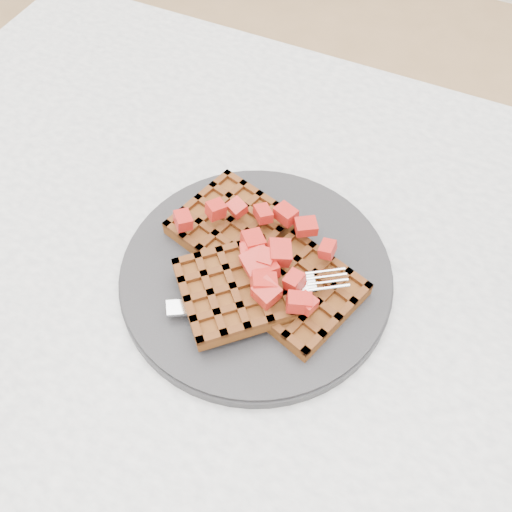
# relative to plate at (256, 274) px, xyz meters

# --- Properties ---
(ground) EXTENTS (4.00, 4.00, 0.00)m
(ground) POSITION_rel_plate_xyz_m (0.09, -0.03, -0.76)
(ground) COLOR tan
(ground) RESTS_ON ground
(table) EXTENTS (1.20, 0.80, 0.75)m
(table) POSITION_rel_plate_xyz_m (0.09, -0.03, -0.12)
(table) COLOR silver
(table) RESTS_ON ground
(plate) EXTENTS (0.27, 0.27, 0.02)m
(plate) POSITION_rel_plate_xyz_m (0.00, 0.00, 0.00)
(plate) COLOR black
(plate) RESTS_ON table
(waffles) EXTENTS (0.22, 0.20, 0.03)m
(waffles) POSITION_rel_plate_xyz_m (0.00, -0.00, 0.02)
(waffles) COLOR brown
(waffles) RESTS_ON plate
(strawberry_pile) EXTENTS (0.15, 0.15, 0.02)m
(strawberry_pile) POSITION_rel_plate_xyz_m (-0.00, 0.00, 0.05)
(strawberry_pile) COLOR #950705
(strawberry_pile) RESTS_ON waffles
(fork) EXTENTS (0.16, 0.12, 0.02)m
(fork) POSITION_rel_plate_xyz_m (0.03, -0.03, 0.02)
(fork) COLOR silver
(fork) RESTS_ON plate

